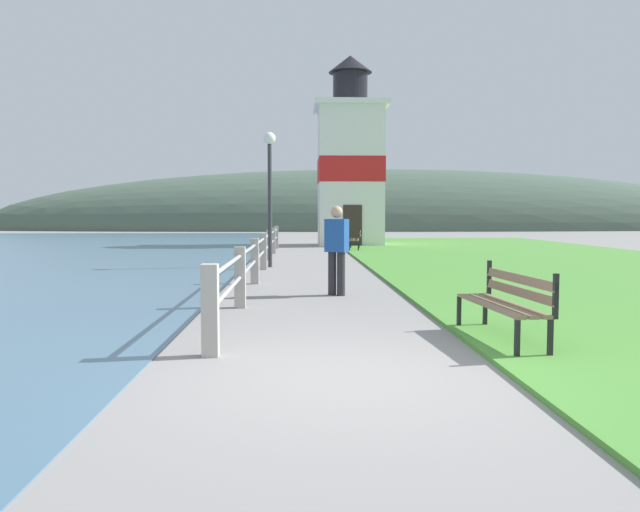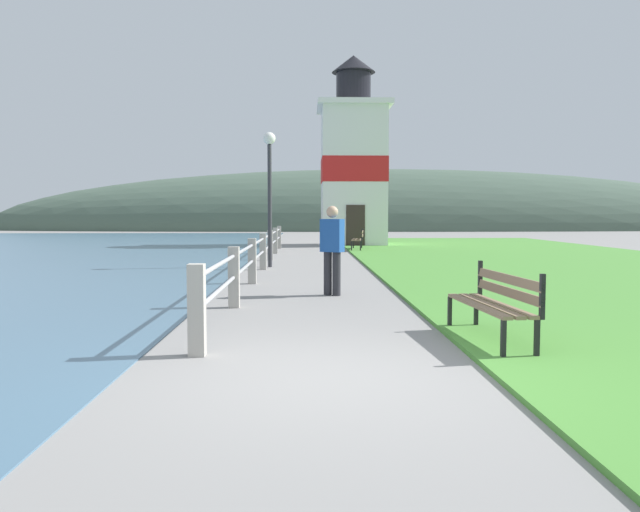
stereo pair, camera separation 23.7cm
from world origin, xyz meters
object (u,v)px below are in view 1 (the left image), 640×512
(lighthouse, at_px, (350,165))
(lamp_post, at_px, (270,174))
(person_strolling, at_px, (337,247))
(park_bench_near, at_px, (507,299))
(park_bench_midway, at_px, (357,238))

(lighthouse, xyz_separation_m, lamp_post, (-3.44, -12.89, -1.28))
(lamp_post, bearing_deg, person_strolling, -76.39)
(lighthouse, xyz_separation_m, person_strolling, (-1.87, -19.36, -3.08))
(lighthouse, distance_m, person_strolling, 19.70)
(lamp_post, bearing_deg, park_bench_near, -73.00)
(park_bench_midway, bearing_deg, person_strolling, 89.67)
(person_strolling, xyz_separation_m, lamp_post, (-1.57, 6.47, 1.80))
(park_bench_midway, xyz_separation_m, lamp_post, (-3.34, -8.21, 2.20))
(person_strolling, bearing_deg, park_bench_midway, 22.45)
(lamp_post, bearing_deg, park_bench_midway, 67.86)
(park_bench_near, bearing_deg, park_bench_midway, -94.16)
(person_strolling, bearing_deg, park_bench_near, -129.01)
(park_bench_near, distance_m, park_bench_midway, 19.20)
(lighthouse, bearing_deg, lamp_post, -104.95)
(park_bench_near, height_order, lighthouse, lighthouse)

